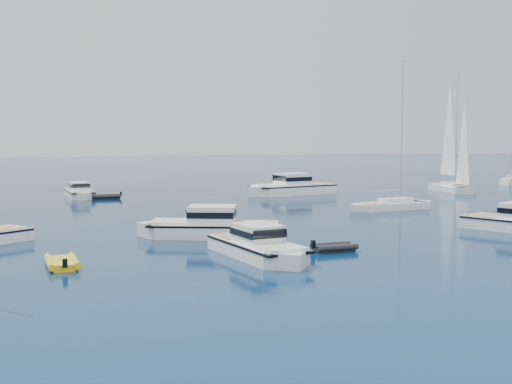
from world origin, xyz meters
TOP-DOWN VIEW (x-y plane):
  - ground at (0.00, 0.00)m, footprint 400.00×400.00m
  - motor_cruiser_near at (-5.52, 4.61)m, footprint 4.79×9.81m
  - motor_cruiser_centre at (-6.81, 12.88)m, footprint 11.09×6.48m
  - motor_cruiser_distant at (8.97, 42.13)m, footprint 12.97×7.05m
  - motor_cruiser_horizon at (-15.40, 45.29)m, footprint 3.75×8.85m
  - sailboat_centre at (13.36, 24.73)m, footprint 10.34×4.42m
  - sailboat_sails_r at (30.28, 41.35)m, footprint 3.87×11.04m
  - tender_yellow at (-16.43, 4.96)m, footprint 2.30×3.70m
  - tender_grey_near at (-0.55, 5.44)m, footprint 2.89×1.80m
  - tender_grey_far at (-12.58, 42.87)m, footprint 3.44×2.05m

SIDE VIEW (x-z plane):
  - ground at x=0.00m, z-range 0.00..0.00m
  - motor_cruiser_near at x=-5.52m, z-range -1.24..1.24m
  - motor_cruiser_centre at x=-6.81m, z-range -1.39..1.39m
  - motor_cruiser_distant at x=8.97m, z-range -1.63..1.63m
  - motor_cruiser_horizon at x=-15.40m, z-range -1.13..1.13m
  - sailboat_centre at x=13.36m, z-range -7.37..7.37m
  - sailboat_sails_r at x=30.28m, z-range -7.95..7.95m
  - tender_yellow at x=-16.43m, z-range -0.47..0.47m
  - tender_grey_near at x=-0.55m, z-range -0.47..0.47m
  - tender_grey_far at x=-12.58m, z-range -0.47..0.47m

